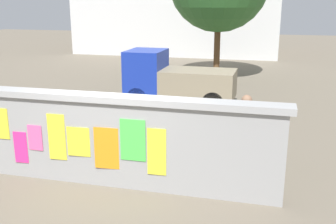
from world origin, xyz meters
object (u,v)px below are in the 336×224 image
object	(u,v)px
bicycle_near	(185,138)
person_walking	(245,125)
auto_rickshaw_truck	(175,79)
bicycle_far	(102,140)
motorcycle	(71,113)

from	to	relation	value
bicycle_near	person_walking	distance (m)	1.64
auto_rickshaw_truck	person_walking	size ratio (longest dim) A/B	2.23
auto_rickshaw_truck	bicycle_far	size ratio (longest dim) A/B	2.11
bicycle_near	bicycle_far	size ratio (longest dim) A/B	1.00
bicycle_near	person_walking	xyz separation A→B (m)	(1.38, -0.63, 0.62)
bicycle_far	auto_rickshaw_truck	bearing A→B (deg)	83.23
auto_rickshaw_truck	bicycle_near	distance (m)	4.45
auto_rickshaw_truck	bicycle_near	world-z (taller)	auto_rickshaw_truck
auto_rickshaw_truck	motorcycle	size ratio (longest dim) A/B	1.93
auto_rickshaw_truck	motorcycle	world-z (taller)	auto_rickshaw_truck
auto_rickshaw_truck	bicycle_near	xyz separation A→B (m)	(1.28, -4.22, -0.54)
bicycle_near	person_walking	size ratio (longest dim) A/B	1.05
auto_rickshaw_truck	motorcycle	distance (m)	3.89
auto_rickshaw_truck	bicycle_far	distance (m)	4.85
auto_rickshaw_truck	person_walking	distance (m)	5.54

